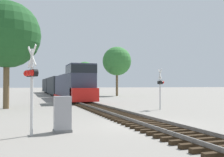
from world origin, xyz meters
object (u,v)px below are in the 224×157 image
(freight_train, at_px, (58,86))
(tree_mid_background, at_px, (117,61))
(crossing_signal_near, at_px, (31,78))
(tree_far_right, at_px, (7,35))
(relay_cabinet, at_px, (62,114))
(tree_deep_background, at_px, (85,71))
(crossing_signal_far, at_px, (160,84))

(freight_train, distance_m, tree_mid_background, 12.59)
(crossing_signal_near, relative_size, tree_far_right, 0.39)
(relay_cabinet, bearing_deg, tree_mid_background, 66.95)
(freight_train, relative_size, relay_cabinet, 32.50)
(tree_far_right, bearing_deg, crossing_signal_near, -82.35)
(tree_mid_background, distance_m, tree_deep_background, 13.86)
(crossing_signal_far, bearing_deg, tree_deep_background, 7.60)
(freight_train, height_order, tree_far_right, tree_far_right)
(crossing_signal_near, height_order, tree_far_right, tree_far_right)
(crossing_signal_near, height_order, relay_cabinet, crossing_signal_near)
(crossing_signal_near, distance_m, tree_far_right, 14.38)
(tree_deep_background, bearing_deg, relay_cabinet, -103.63)
(freight_train, relative_size, tree_far_right, 5.41)
(crossing_signal_near, relative_size, tree_mid_background, 0.40)
(tree_far_right, height_order, tree_deep_background, tree_far_right)
(relay_cabinet, relative_size, tree_deep_background, 0.21)
(relay_cabinet, relative_size, tree_far_right, 0.17)
(tree_far_right, xyz_separation_m, tree_mid_background, (18.43, 22.61, 0.11))
(freight_train, xyz_separation_m, crossing_signal_near, (-5.88, -40.83, 0.43))
(crossing_signal_near, height_order, tree_mid_background, tree_mid_background)
(tree_mid_background, height_order, tree_deep_background, tree_mid_background)
(freight_train, relative_size, tree_mid_background, 5.47)
(crossing_signal_far, xyz_separation_m, relay_cabinet, (-9.40, -8.10, -1.38))
(freight_train, height_order, tree_deep_background, tree_deep_background)
(crossing_signal_far, xyz_separation_m, tree_mid_background, (5.84, 27.71, 4.54))
(tree_deep_background, bearing_deg, freight_train, -130.08)
(freight_train, bearing_deg, relay_cabinet, -96.38)
(relay_cabinet, xyz_separation_m, tree_mid_background, (15.24, 35.81, 5.92))
(freight_train, relative_size, crossing_signal_near, 13.77)
(tree_mid_background, bearing_deg, freight_train, 156.81)
(crossing_signal_near, xyz_separation_m, tree_deep_background, (13.30, 49.64, 3.08))
(freight_train, height_order, crossing_signal_far, freight_train)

